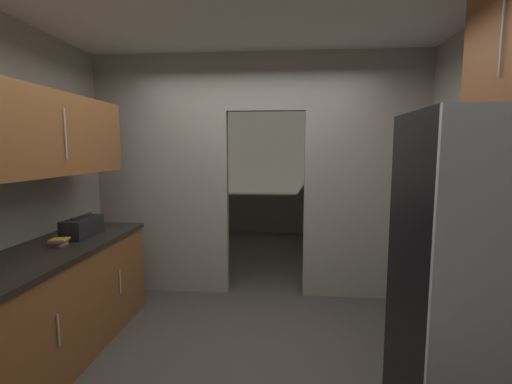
% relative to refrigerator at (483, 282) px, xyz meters
% --- Properties ---
extents(ground, '(20.00, 20.00, 0.00)m').
position_rel_refrigerator_xyz_m(ground, '(-1.43, 0.51, -0.94)').
color(ground, '#47423D').
extents(kitchen_overhead_slab, '(4.08, 7.00, 0.06)m').
position_rel_refrigerator_xyz_m(kitchen_overhead_slab, '(-1.43, 0.96, 1.80)').
color(kitchen_overhead_slab, silver).
extents(kitchen_partition, '(3.68, 0.12, 2.70)m').
position_rel_refrigerator_xyz_m(kitchen_partition, '(-1.45, 2.01, 0.48)').
color(kitchen_partition, '#9E998C').
rests_on(kitchen_partition, ground).
extents(adjoining_room_shell, '(3.68, 3.13, 2.70)m').
position_rel_refrigerator_xyz_m(adjoining_room_shell, '(-1.43, 4.13, 0.42)').
color(adjoining_room_shell, gray).
rests_on(adjoining_room_shell, ground).
extents(refrigerator, '(0.84, 0.75, 1.87)m').
position_rel_refrigerator_xyz_m(refrigerator, '(0.00, 0.00, 0.00)').
color(refrigerator, black).
rests_on(refrigerator, ground).
extents(lower_cabinet_run, '(0.68, 2.02, 0.90)m').
position_rel_refrigerator_xyz_m(lower_cabinet_run, '(-2.93, 0.56, -0.49)').
color(lower_cabinet_run, brown).
rests_on(lower_cabinet_run, ground).
extents(upper_cabinet_counterside, '(0.36, 1.82, 0.63)m').
position_rel_refrigerator_xyz_m(upper_cabinet_counterside, '(-2.93, 0.56, 0.84)').
color(upper_cabinet_counterside, brown).
extents(boombox, '(0.20, 0.42, 0.19)m').
position_rel_refrigerator_xyz_m(boombox, '(-2.90, 0.96, 0.04)').
color(boombox, black).
rests_on(boombox, lower_cabinet_run).
extents(book_stack, '(0.15, 0.15, 0.06)m').
position_rel_refrigerator_xyz_m(book_stack, '(-2.91, 0.63, -0.01)').
color(book_stack, beige).
rests_on(book_stack, lower_cabinet_run).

